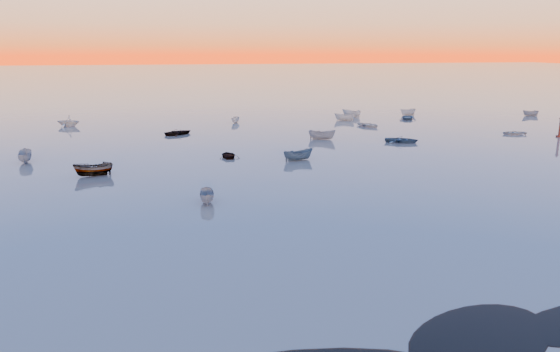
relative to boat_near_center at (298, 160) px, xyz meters
name	(u,v)px	position (x,y,z in m)	size (l,w,h in m)	color
ground	(210,107)	(-5.38, 59.64, 0.00)	(600.00, 600.00, 0.00)	slate
moored_fleet	(238,144)	(-5.38, 12.64, 0.00)	(124.00, 58.00, 1.20)	silver
boat_near_center	(298,160)	(0.00, 0.00, 0.00)	(3.74, 1.58, 1.29)	#344D64
channel_marker	(560,128)	(41.75, 8.50, 1.28)	(0.91, 0.91, 3.24)	#4D1910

